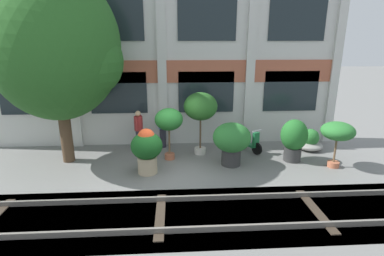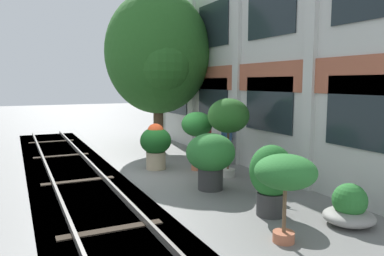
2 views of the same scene
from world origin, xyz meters
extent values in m
plane|color=slate|center=(0.00, 0.00, 0.00)|extent=(80.00, 80.00, 0.00)
cube|color=silver|center=(0.00, 3.23, 3.76)|extent=(14.44, 0.50, 7.52)
cube|color=#AD5B42|center=(0.00, 2.96, 3.10)|extent=(14.44, 0.06, 0.90)
cube|color=silver|center=(-3.61, 2.92, 3.76)|extent=(0.36, 0.16, 7.52)
cube|color=silver|center=(0.00, 2.92, 3.76)|extent=(0.36, 0.16, 7.52)
cube|color=silver|center=(3.61, 2.92, 3.76)|extent=(0.36, 0.16, 7.52)
cube|color=silver|center=(7.22, 2.92, 3.76)|extent=(0.36, 0.16, 7.52)
cube|color=#1E282D|center=(-5.42, 2.95, 2.25)|extent=(2.31, 0.04, 1.70)
cube|color=#1E282D|center=(-1.81, 2.95, 2.25)|extent=(2.31, 0.04, 1.70)
cube|color=#1E282D|center=(1.81, 2.95, 2.25)|extent=(2.31, 0.04, 1.70)
cube|color=#1E282D|center=(5.42, 2.95, 2.25)|extent=(2.31, 0.04, 1.70)
cube|color=#1E282D|center=(-5.42, 2.95, 5.15)|extent=(2.31, 0.04, 1.70)
cube|color=#1E282D|center=(-1.81, 2.95, 5.15)|extent=(2.31, 0.04, 1.70)
cube|color=#1E282D|center=(1.81, 2.95, 5.15)|extent=(2.31, 0.04, 1.70)
cube|color=#1E282D|center=(5.42, 2.95, 5.15)|extent=(2.31, 0.04, 1.70)
cube|color=#423F3A|center=(0.00, -2.60, -0.14)|extent=(22.44, 2.80, 0.28)
cube|color=slate|center=(0.00, -3.32, 0.07)|extent=(22.44, 0.07, 0.15)
cube|color=slate|center=(0.00, -1.88, 0.07)|extent=(22.44, 0.07, 0.15)
cube|color=#382D23|center=(0.05, -2.60, 0.01)|extent=(0.24, 2.10, 0.03)
cube|color=#382D23|center=(4.16, -2.60, 0.01)|extent=(0.24, 2.10, 0.03)
cylinder|color=#4C3826|center=(-3.49, 1.28, 1.38)|extent=(0.42, 0.42, 2.76)
ellipsoid|color=#286023|center=(-3.49, 1.28, 4.15)|extent=(4.34, 4.34, 5.04)
sphere|color=#286023|center=(-4.57, 1.48, 3.65)|extent=(2.38, 2.38, 2.38)
sphere|color=#286023|center=(-2.41, 1.08, 3.65)|extent=(2.38, 2.38, 2.38)
cylinder|color=beige|center=(1.46, 1.72, 0.12)|extent=(0.46, 0.46, 0.24)
cylinder|color=brown|center=(1.46, 1.72, 0.97)|extent=(0.07, 0.07, 1.46)
ellipsoid|color=#286023|center=(1.46, 1.72, 1.91)|extent=(1.28, 1.28, 1.06)
cylinder|color=#B76647|center=(0.26, 1.24, 0.11)|extent=(0.38, 0.38, 0.21)
cylinder|color=brown|center=(0.26, 1.24, 0.80)|extent=(0.07, 0.07, 1.17)
ellipsoid|color=#236B28|center=(0.26, 1.24, 1.55)|extent=(1.04, 1.04, 0.82)
cylinder|color=#333333|center=(4.83, 0.80, 0.26)|extent=(0.63, 0.63, 0.51)
ellipsoid|color=#236B28|center=(4.83, 0.80, 1.01)|extent=(0.97, 0.97, 1.15)
cylinder|color=#333333|center=(2.48, 0.56, 0.30)|extent=(0.69, 0.69, 0.60)
ellipsoid|color=#2D7A33|center=(2.48, 0.56, 1.04)|extent=(1.35, 1.35, 1.04)
cylinder|color=tan|center=(-0.47, 0.05, 0.29)|extent=(0.66, 0.66, 0.59)
ellipsoid|color=#19561E|center=(-0.47, 0.05, 0.97)|extent=(1.05, 1.05, 0.91)
sphere|color=#E04C23|center=(-0.47, 0.05, 1.27)|extent=(0.58, 0.58, 0.58)
cylinder|color=#B76647|center=(6.08, 0.15, 0.10)|extent=(0.40, 0.40, 0.19)
cylinder|color=brown|center=(6.08, 0.15, 0.70)|extent=(0.07, 0.07, 1.01)
ellipsoid|color=#2D7A33|center=(6.08, 0.15, 1.33)|extent=(1.13, 1.13, 0.63)
ellipsoid|color=gray|center=(5.99, 1.91, 0.17)|extent=(1.05, 1.05, 0.34)
sphere|color=#2D7A33|center=(5.99, 1.91, 0.52)|extent=(0.71, 0.71, 0.71)
cylinder|color=black|center=(3.68, 1.49, 0.24)|extent=(0.33, 0.46, 0.48)
cylinder|color=black|center=(3.20, 2.25, 0.24)|extent=(0.33, 0.46, 0.48)
cube|color=#196B38|center=(3.43, 1.88, 0.28)|extent=(0.56, 0.70, 0.08)
ellipsoid|color=#196B38|center=(3.30, 2.10, 0.52)|extent=(0.52, 0.61, 0.36)
cube|color=black|center=(3.30, 2.10, 0.72)|extent=(0.42, 0.49, 0.10)
cube|color=#196B38|center=(3.63, 1.56, 0.58)|extent=(0.30, 0.25, 0.60)
cylinder|color=#B7B7BF|center=(3.64, 1.54, 0.96)|extent=(0.44, 0.29, 0.03)
cylinder|color=#282833|center=(-0.03, 2.57, 0.41)|extent=(0.26, 0.26, 0.83)
cylinder|color=#33598C|center=(-0.03, 2.57, 1.11)|extent=(0.34, 0.34, 0.55)
sphere|color=tan|center=(-0.03, 2.57, 1.49)|extent=(0.22, 0.22, 0.22)
cylinder|color=#33598C|center=(-0.09, 2.78, 1.13)|extent=(0.09, 0.09, 0.50)
cylinder|color=#33598C|center=(0.03, 2.36, 1.13)|extent=(0.09, 0.09, 0.50)
cylinder|color=#282833|center=(-0.97, 2.17, 0.44)|extent=(0.26, 0.26, 0.88)
cylinder|color=maroon|center=(-0.97, 2.17, 1.16)|extent=(0.34, 0.34, 0.57)
sphere|color=tan|center=(-0.97, 2.17, 1.56)|extent=(0.22, 0.22, 0.22)
cylinder|color=maroon|center=(-1.01, 1.96, 1.19)|extent=(0.09, 0.09, 0.51)
cylinder|color=maroon|center=(-0.92, 2.39, 1.19)|extent=(0.09, 0.09, 0.51)
camera|label=1|loc=(0.46, -9.36, 4.36)|focal=28.00mm
camera|label=2|loc=(11.30, -4.24, 2.94)|focal=35.00mm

